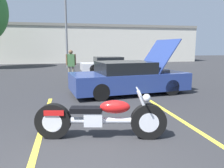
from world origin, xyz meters
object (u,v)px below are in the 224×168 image
Objects in this scene: parked_car_right_row at (110,65)px; spectator_by_show_car at (151,61)px; show_car_hood_open at (129,78)px; motorcycle at (101,118)px; light_pole at (67,17)px; spectator_near_motorcycle at (71,63)px.

parked_car_right_row is 2.65× the size of spectator_by_show_car.
show_car_hood_open is at bearing -120.90° from spectator_by_show_car.
spectator_by_show_car is (2.69, 4.49, 0.34)m from show_car_hood_open.
show_car_hood_open is at bearing -97.34° from parked_car_right_row.
show_car_hood_open reaches higher than parked_car_right_row.
parked_car_right_row reaches higher than motorcycle.
parked_car_right_row is at bearing 124.95° from spectator_by_show_car.
light_pole is at bearing 93.78° from show_car_hood_open.
motorcycle is 1.55× the size of spectator_near_motorcycle.
light_pole is 1.70× the size of show_car_hood_open.
spectator_near_motorcycle is (-2.86, -3.90, 0.45)m from parked_car_right_row.
spectator_near_motorcycle is 1.03× the size of spectator_by_show_car.
show_car_hood_open is 7.36m from parked_car_right_row.
motorcycle is at bearing -88.41° from light_pole.
parked_car_right_row is (2.48, 11.42, 0.12)m from motorcycle.
motorcycle is at bearing -104.13° from parked_car_right_row.
parked_car_right_row is 3.49m from spectator_by_show_car.
spectator_near_motorcycle is at bearing 115.26° from show_car_hood_open.
spectator_near_motorcycle is 4.96m from spectator_by_show_car.
light_pole is 4.77× the size of spectator_near_motorcycle.
spectator_by_show_car is (4.90, -7.24, -3.41)m from light_pole.
light_pole is at bearing 90.41° from spectator_near_motorcycle.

